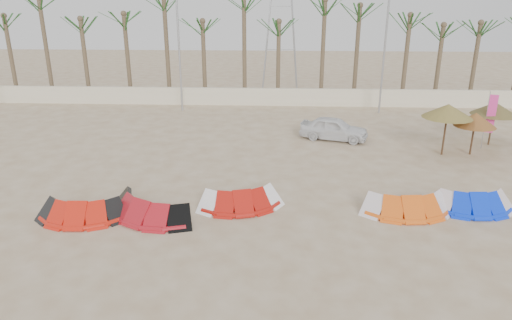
# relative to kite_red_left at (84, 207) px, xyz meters

# --- Properties ---
(ground) EXTENTS (120.00, 120.00, 0.00)m
(ground) POSITION_rel_kite_red_left_xyz_m (6.20, -3.05, -0.42)
(ground) COLOR beige
(ground) RESTS_ON ground
(boundary_wall) EXTENTS (60.00, 0.30, 1.30)m
(boundary_wall) POSITION_rel_kite_red_left_xyz_m (6.20, 18.95, 0.23)
(boundary_wall) COLOR beige
(boundary_wall) RESTS_ON ground
(palm_line) EXTENTS (52.00, 4.00, 7.70)m
(palm_line) POSITION_rel_kite_red_left_xyz_m (6.86, 20.45, 6.03)
(palm_line) COLOR brown
(palm_line) RESTS_ON ground
(lamp_b) EXTENTS (1.25, 0.14, 11.00)m
(lamp_b) POSITION_rel_kite_red_left_xyz_m (0.23, 16.95, 5.35)
(lamp_b) COLOR #A5A8AD
(lamp_b) RESTS_ON ground
(lamp_c) EXTENTS (1.25, 0.14, 11.00)m
(lamp_c) POSITION_rel_kite_red_left_xyz_m (14.23, 16.95, 5.35)
(lamp_c) COLOR #A5A8AD
(lamp_c) RESTS_ON ground
(pylon) EXTENTS (3.00, 3.00, 14.00)m
(pylon) POSITION_rel_kite_red_left_xyz_m (7.20, 24.95, -0.42)
(pylon) COLOR #A5A8AD
(pylon) RESTS_ON ground
(kite_red_left) EXTENTS (3.27, 1.62, 0.90)m
(kite_red_left) POSITION_rel_kite_red_left_xyz_m (0.00, 0.00, 0.00)
(kite_red_left) COLOR red
(kite_red_left) RESTS_ON ground
(kite_red_mid) EXTENTS (4.08, 2.90, 0.90)m
(kite_red_mid) POSITION_rel_kite_red_left_xyz_m (2.40, 0.34, 0.00)
(kite_red_mid) COLOR #A6141D
(kite_red_mid) RESTS_ON ground
(kite_red_right) EXTENTS (3.49, 2.22, 0.90)m
(kite_red_right) POSITION_rel_kite_red_left_xyz_m (5.72, 1.29, -0.00)
(kite_red_right) COLOR #B2160E
(kite_red_right) RESTS_ON ground
(kite_orange) EXTENTS (3.49, 1.80, 0.90)m
(kite_orange) POSITION_rel_kite_red_left_xyz_m (11.98, 1.13, 0.00)
(kite_orange) COLOR #EB5C14
(kite_orange) RESTS_ON ground
(kite_blue) EXTENTS (3.05, 1.62, 0.90)m
(kite_blue) POSITION_rel_kite_red_left_xyz_m (14.56, 1.44, -0.00)
(kite_blue) COLOR #0830EE
(kite_blue) RESTS_ON ground
(parasol_left) EXTENTS (2.49, 2.49, 2.67)m
(parasol_left) POSITION_rel_kite_red_left_xyz_m (15.59, 7.91, 1.89)
(parasol_left) COLOR #4C331E
(parasol_left) RESTS_ON ground
(parasol_mid) EXTENTS (2.07, 2.07, 2.21)m
(parasol_mid) POSITION_rel_kite_red_left_xyz_m (17.07, 8.02, 1.44)
(parasol_mid) COLOR #4C331E
(parasol_mid) RESTS_ON ground
(parasol_right) EXTENTS (2.44, 2.44, 2.39)m
(parasol_right) POSITION_rel_kite_red_left_xyz_m (18.76, 9.80, 1.61)
(parasol_right) COLOR #4C331E
(parasol_right) RESTS_ON ground
(flag_pink) EXTENTS (0.44, 0.16, 3.12)m
(flag_pink) POSITION_rel_kite_red_left_xyz_m (18.21, 9.05, 1.43)
(flag_pink) COLOR #A5A8AD
(flag_pink) RESTS_ON ground
(car) EXTENTS (4.10, 2.60, 1.30)m
(car) POSITION_rel_kite_red_left_xyz_m (10.28, 10.33, 0.23)
(car) COLOR silver
(car) RESTS_ON ground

